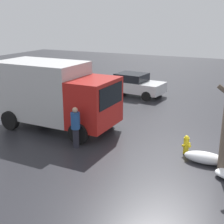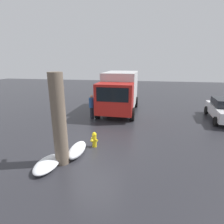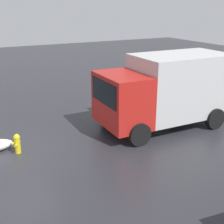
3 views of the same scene
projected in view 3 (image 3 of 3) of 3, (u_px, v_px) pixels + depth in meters
ground_plane at (18, 153)px, 11.32m from camera, size 60.00×60.00×0.00m
fire_hydrant at (17, 143)px, 11.20m from camera, size 0.35×0.40×0.74m
delivery_truck at (167, 89)px, 13.31m from camera, size 5.79×2.85×3.11m
pedestrian at (104, 102)px, 13.98m from camera, size 0.37×0.37×1.70m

